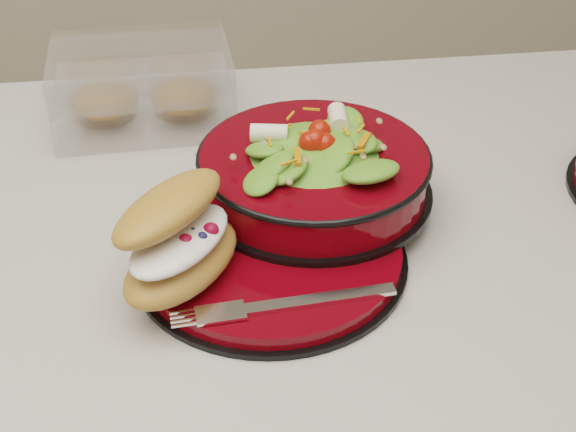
{
  "coord_description": "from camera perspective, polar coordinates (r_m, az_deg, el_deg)",
  "views": [
    {
      "loc": [
        -0.06,
        -0.68,
        1.4
      ],
      "look_at": [
        0.02,
        -0.05,
        0.94
      ],
      "focal_mm": 50.0,
      "sensor_mm": 36.0,
      "label": 1
    }
  ],
  "objects": [
    {
      "name": "croissant",
      "position": [
        0.73,
        -7.69,
        -1.61
      ],
      "size": [
        0.15,
        0.17,
        0.09
      ],
      "rotation": [
        0.0,
        0.0,
        0.92
      ],
      "color": "#BD7E39",
      "rests_on": "dinner_plate"
    },
    {
      "name": "pastry_box",
      "position": [
        1.03,
        -10.27,
        9.02
      ],
      "size": [
        0.22,
        0.17,
        0.09
      ],
      "rotation": [
        0.0,
        0.0,
        0.04
      ],
      "color": "white",
      "rests_on": "island_counter"
    },
    {
      "name": "salad_bowl",
      "position": [
        0.83,
        1.85,
        3.77
      ],
      "size": [
        0.25,
        0.25,
        0.1
      ],
      "rotation": [
        0.0,
        0.0,
        -0.4
      ],
      "color": "black",
      "rests_on": "dinner_plate"
    },
    {
      "name": "dinner_plate",
      "position": [
        0.78,
        -1.19,
        -2.75
      ],
      "size": [
        0.27,
        0.27,
        0.02
      ],
      "rotation": [
        0.0,
        0.0,
        0.07
      ],
      "color": "black",
      "rests_on": "island_counter"
    },
    {
      "name": "fork",
      "position": [
        0.71,
        0.11,
        -6.24
      ],
      "size": [
        0.18,
        0.03,
        0.0
      ],
      "rotation": [
        0.0,
        0.0,
        1.65
      ],
      "color": "silver",
      "rests_on": "dinner_plate"
    }
  ]
}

